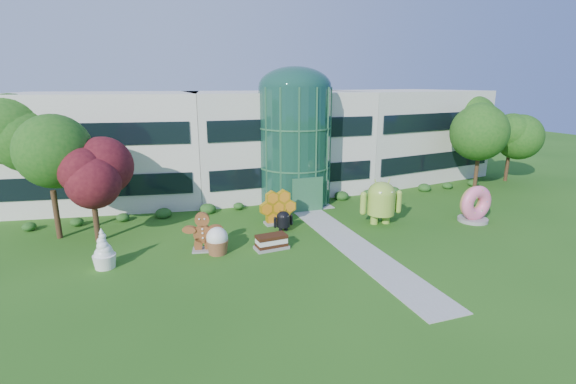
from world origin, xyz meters
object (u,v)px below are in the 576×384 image
object	(u,v)px
android_black	(283,220)
donut	(475,203)
android_green	(381,199)
gingerbread	(203,231)

from	to	relation	value
android_black	donut	bearing A→B (deg)	-17.56
android_green	donut	size ratio (longest dim) A/B	1.33
donut	gingerbread	world-z (taller)	donut
android_green	gingerbread	distance (m)	13.18
donut	gingerbread	xyz separation A→B (m)	(-20.00, 1.10, -0.15)
android_green	donut	distance (m)	7.14
android_black	gingerbread	bearing A→B (deg)	-170.73
android_green	donut	world-z (taller)	android_green
android_green	gingerbread	xyz separation A→B (m)	(-13.14, -0.83, -0.61)
gingerbread	android_green	bearing A→B (deg)	15.27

